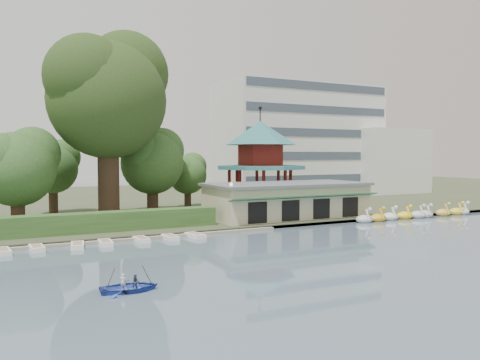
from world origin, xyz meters
TOP-DOWN VIEW (x-y plane):
  - ground_plane at (0.00, 0.00)m, footprint 220.00×220.00m
  - shore at (0.00, 52.00)m, footprint 220.00×70.00m
  - embankment at (0.00, 17.30)m, footprint 220.00×0.60m
  - dock at (-12.00, 17.20)m, footprint 34.00×1.60m
  - boathouse at (10.00, 21.97)m, footprint 18.60×9.39m
  - pavilion at (12.00, 32.00)m, footprint 12.40×12.40m
  - office_building at (32.67, 49.00)m, footprint 38.00×18.00m
  - hedge at (-15.00, 20.50)m, footprint 30.00×2.00m
  - lamp_post at (1.50, 19.00)m, footprint 0.36×0.36m
  - big_tree at (-8.83, 28.20)m, footprint 13.87×12.92m
  - small_trees at (-13.71, 30.60)m, footprint 39.09×16.66m
  - swan_boats at (24.97, 16.53)m, footprint 18.15×2.08m
  - moored_rowboats at (-15.25, 15.81)m, footprint 24.53×2.73m
  - rowboat_with_passengers at (-12.93, 1.55)m, footprint 4.75×3.61m

SIDE VIEW (x-z plane):
  - ground_plane at x=0.00m, z-range 0.00..0.00m
  - dock at x=-12.00m, z-range 0.00..0.24m
  - embankment at x=0.00m, z-range 0.00..0.30m
  - moored_rowboats at x=-15.25m, z-range 0.00..0.36m
  - shore at x=0.00m, z-range 0.00..0.40m
  - swan_boats at x=24.97m, z-range -0.56..1.35m
  - rowboat_with_passengers at x=-12.93m, z-range -0.54..1.47m
  - hedge at x=-15.00m, z-range 0.40..2.20m
  - boathouse at x=10.00m, z-range 0.42..4.32m
  - lamp_post at x=1.50m, z-range 1.20..5.48m
  - small_trees at x=-13.71m, z-range 0.91..11.45m
  - pavilion at x=12.00m, z-range 0.73..14.23m
  - office_building at x=32.67m, z-range -0.27..19.73m
  - big_tree at x=-8.83m, z-range 3.94..25.04m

